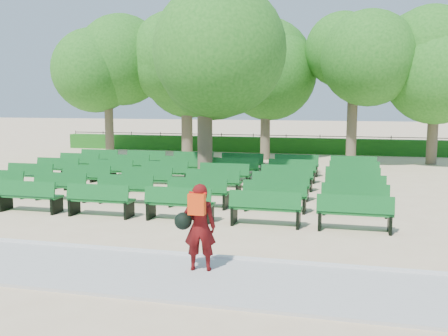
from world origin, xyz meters
The scene contains 9 objects.
ground centered at (0.00, 0.00, 0.00)m, with size 120.00×120.00×0.00m, color #D5B78D.
paving centered at (0.00, -7.40, 0.03)m, with size 30.00×2.20×0.06m, color #AEAEA9.
curb centered at (0.00, -6.25, 0.05)m, with size 30.00×0.12×0.10m, color silver.
hedge centered at (0.00, 14.00, 0.45)m, with size 26.00×0.70×0.90m, color #1C5D18.
fence centered at (0.00, 14.40, 0.00)m, with size 26.00×0.10×1.02m, color black, non-canonical shape.
tree_line centered at (0.00, 10.00, 0.00)m, with size 21.80×6.80×7.04m, color #2A721E, non-canonical shape.
bench_array centered at (-0.81, 0.93, 0.09)m, with size 1.82×0.62×1.13m.
tree_among centered at (-0.82, 3.00, 4.85)m, with size 5.11×5.11×7.18m.
person centered at (1.91, -7.05, 0.89)m, with size 0.78×0.49×1.60m.
Camera 1 is at (4.45, -15.48, 3.16)m, focal length 40.00 mm.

